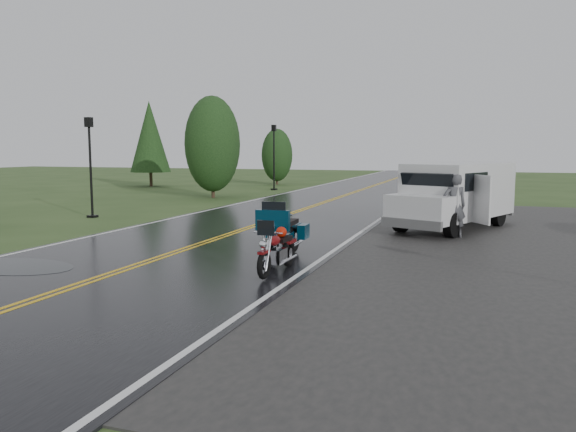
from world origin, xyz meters
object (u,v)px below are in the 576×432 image
object	(u,v)px
motorcycle_silver	(271,230)
lamp_post_near_left	(91,167)
motorcycle_red	(264,254)
lamp_post_far_left	(274,157)
motorcycle_teal	(272,237)
van_white	(402,198)
person_at_van	(454,207)

from	to	relation	value
motorcycle_silver	lamp_post_near_left	size ratio (longest dim) A/B	0.50
motorcycle_red	motorcycle_silver	bearing A→B (deg)	109.42
lamp_post_near_left	lamp_post_far_left	size ratio (longest dim) A/B	0.92
lamp_post_near_left	motorcycle_teal	bearing A→B (deg)	-33.37
van_white	lamp_post_far_left	distance (m)	19.69
lamp_post_far_left	motorcycle_red	bearing A→B (deg)	-70.07
motorcycle_silver	person_at_van	xyz separation A→B (m)	(4.41, 3.91, 0.38)
motorcycle_red	motorcycle_silver	xyz separation A→B (m)	(-1.06, 3.18, -0.01)
motorcycle_teal	person_at_van	xyz separation A→B (m)	(3.66, 5.80, 0.23)
motorcycle_teal	motorcycle_silver	distance (m)	2.03
motorcycle_red	person_at_van	xyz separation A→B (m)	(3.35, 7.10, 0.37)
van_white	lamp_post_far_left	size ratio (longest dim) A/B	1.33
lamp_post_far_left	motorcycle_silver	bearing A→B (deg)	-69.84
van_white	motorcycle_red	bearing A→B (deg)	-79.32
motorcycle_teal	lamp_post_near_left	xyz separation A→B (m)	(-10.05, 6.62, 1.25)
motorcycle_teal	lamp_post_far_left	size ratio (longest dim) A/B	0.57
motorcycle_silver	lamp_post_far_left	bearing A→B (deg)	92.22
person_at_van	lamp_post_far_left	bearing A→B (deg)	-75.24
lamp_post_near_left	motorcycle_silver	bearing A→B (deg)	-26.95
motorcycle_red	van_white	size ratio (longest dim) A/B	0.34
lamp_post_near_left	lamp_post_far_left	world-z (taller)	lamp_post_far_left
van_white	person_at_van	bearing A→B (deg)	2.59
motorcycle_silver	lamp_post_near_left	bearing A→B (deg)	135.12
person_at_van	motorcycle_silver	bearing A→B (deg)	21.14
motorcycle_silver	lamp_post_near_left	distance (m)	10.53
motorcycle_red	motorcycle_teal	xyz separation A→B (m)	(-0.31, 1.30, 0.14)
motorcycle_teal	van_white	xyz separation A→B (m)	(2.02, 6.42, 0.41)
motorcycle_teal	motorcycle_silver	size ratio (longest dim) A/B	1.25
motorcycle_teal	person_at_van	distance (m)	6.87
motorcycle_red	person_at_van	size ratio (longest dim) A/B	1.04
motorcycle_red	lamp_post_near_left	xyz separation A→B (m)	(-10.36, 7.91, 1.39)
motorcycle_red	lamp_post_far_left	world-z (taller)	lamp_post_far_left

